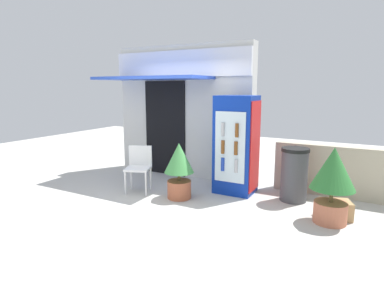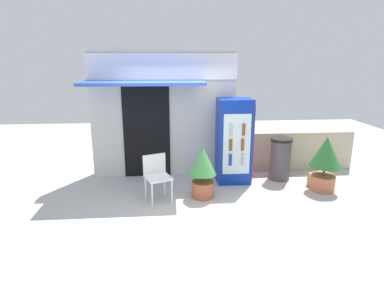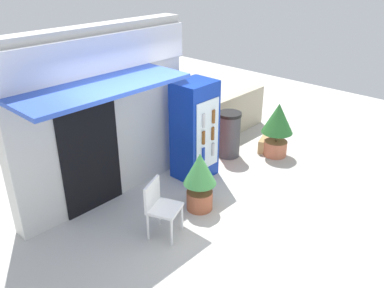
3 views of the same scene
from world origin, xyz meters
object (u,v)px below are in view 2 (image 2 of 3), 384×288
at_px(drink_cooler, 234,141).
at_px(cardboard_box, 320,180).
at_px(potted_plant_curbside, 325,159).
at_px(plastic_chair, 157,174).
at_px(potted_plant_near_shop, 203,169).
at_px(trash_bin, 280,159).

xyz_separation_m(drink_cooler, cardboard_box, (1.78, -0.44, -0.77)).
distance_m(potted_plant_curbside, cardboard_box, 0.58).
relative_size(plastic_chair, potted_plant_curbside, 0.76).
relative_size(potted_plant_near_shop, cardboard_box, 2.33).
bearing_deg(potted_plant_near_shop, trash_bin, 24.64).
bearing_deg(drink_cooler, potted_plant_near_shop, -133.76).
height_order(plastic_chair, potted_plant_near_shop, potted_plant_near_shop).
xyz_separation_m(potted_plant_near_shop, potted_plant_curbside, (2.48, 0.13, 0.10)).
xyz_separation_m(potted_plant_curbside, trash_bin, (-0.66, 0.70, -0.20)).
xyz_separation_m(potted_plant_near_shop, cardboard_box, (2.54, 0.35, -0.43)).
height_order(plastic_chair, cardboard_box, plastic_chair).
relative_size(drink_cooler, potted_plant_near_shop, 1.82).
bearing_deg(cardboard_box, potted_plant_curbside, -105.23).
height_order(drink_cooler, potted_plant_near_shop, drink_cooler).
bearing_deg(potted_plant_curbside, trash_bin, 133.55).
xyz_separation_m(plastic_chair, trash_bin, (2.69, 0.84, -0.04)).
xyz_separation_m(drink_cooler, plastic_chair, (-1.64, -0.81, -0.40)).
relative_size(drink_cooler, potted_plant_curbside, 1.61).
relative_size(plastic_chair, potted_plant_near_shop, 0.86).
distance_m(plastic_chair, potted_plant_curbside, 3.37).
bearing_deg(plastic_chair, cardboard_box, 6.03).
xyz_separation_m(potted_plant_curbside, cardboard_box, (0.06, 0.22, -0.54)).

